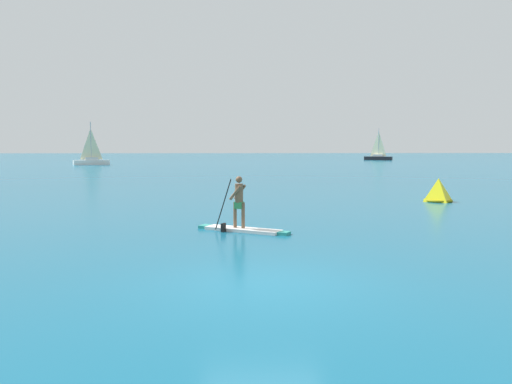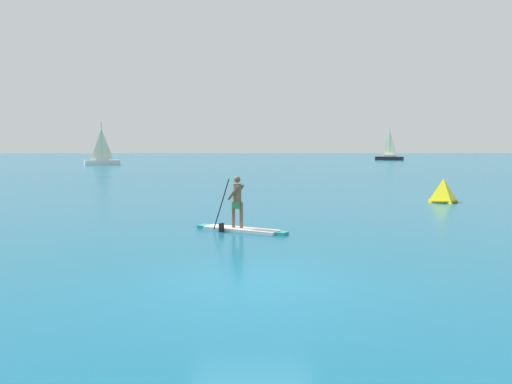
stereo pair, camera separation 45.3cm
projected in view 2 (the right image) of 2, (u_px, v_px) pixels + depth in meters
ground at (253, 283)px, 9.75m from camera, size 440.00×440.00×0.00m
paddleboarder_mid_center at (239, 219)px, 15.83m from camera, size 2.95×1.94×1.80m
race_marker_buoy at (443, 192)px, 24.25m from camera, size 1.38×1.38×1.16m
sailboat_left_horizon at (102, 159)px, 75.93m from camera, size 5.23×3.30×6.55m
sailboat_right_horizon at (389, 156)px, 103.23m from camera, size 5.57×4.15×6.67m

